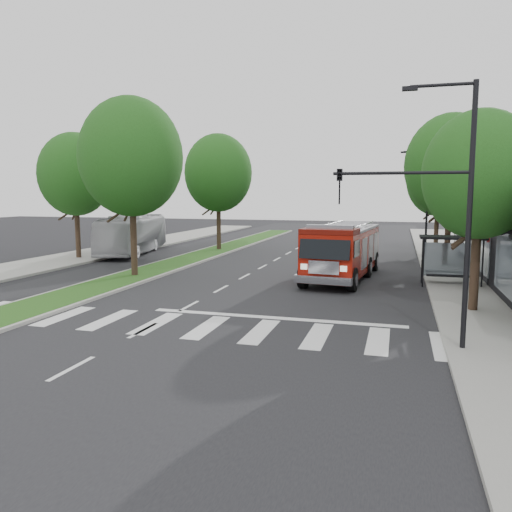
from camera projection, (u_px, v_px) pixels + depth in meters
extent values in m
plane|color=black|center=(189.00, 306.00, 21.34)|extent=(140.00, 140.00, 0.00)
cube|color=gray|center=(472.00, 280.00, 27.45)|extent=(5.00, 80.00, 0.15)
cube|color=gray|center=(55.00, 262.00, 34.83)|extent=(5.00, 80.00, 0.15)
cube|color=gray|center=(210.00, 253.00, 40.14)|extent=(3.00, 50.00, 0.14)
cube|color=#164112|center=(210.00, 252.00, 40.13)|extent=(2.60, 49.50, 0.02)
cylinder|color=black|center=(423.00, 263.00, 25.56)|extent=(0.08, 0.08, 2.50)
cylinder|color=black|center=(482.00, 265.00, 24.80)|extent=(0.08, 0.08, 2.50)
cylinder|color=black|center=(422.00, 260.00, 26.71)|extent=(0.08, 0.08, 2.50)
cylinder|color=black|center=(479.00, 262.00, 25.94)|extent=(0.08, 0.08, 2.50)
cube|color=black|center=(452.00, 237.00, 25.59)|extent=(3.20, 1.60, 0.12)
cube|color=#8C99A5|center=(450.00, 260.00, 26.41)|extent=(2.80, 0.04, 1.80)
cube|color=black|center=(451.00, 276.00, 25.84)|extent=(2.40, 0.40, 0.08)
cylinder|color=black|center=(475.00, 267.00, 19.87)|extent=(0.36, 0.36, 3.74)
ellipsoid|color=#18390F|center=(480.00, 174.00, 19.42)|extent=(4.40, 4.40, 5.06)
cylinder|color=black|center=(448.00, 235.00, 31.27)|extent=(0.36, 0.36, 4.40)
ellipsoid|color=#18390F|center=(451.00, 166.00, 30.74)|extent=(5.60, 5.60, 6.44)
cylinder|color=black|center=(436.00, 228.00, 40.84)|extent=(0.36, 0.36, 3.96)
ellipsoid|color=#18390F|center=(438.00, 180.00, 40.36)|extent=(5.00, 5.00, 5.75)
cylinder|color=black|center=(134.00, 237.00, 28.41)|extent=(0.36, 0.36, 4.62)
ellipsoid|color=#18390F|center=(131.00, 157.00, 27.85)|extent=(5.80, 5.80, 6.67)
cylinder|color=black|center=(219.00, 225.00, 41.78)|extent=(0.36, 0.36, 4.40)
ellipsoid|color=#18390F|center=(218.00, 173.00, 41.25)|extent=(5.60, 5.60, 6.44)
cylinder|color=black|center=(78.00, 231.00, 36.35)|extent=(0.36, 0.36, 4.18)
ellipsoid|color=#18390F|center=(75.00, 174.00, 35.84)|extent=(5.20, 5.20, 5.98)
cylinder|color=black|center=(469.00, 220.00, 14.63)|extent=(0.16, 0.16, 8.00)
cylinder|color=black|center=(443.00, 85.00, 14.39)|extent=(1.80, 0.10, 0.10)
cube|color=black|center=(410.00, 89.00, 14.65)|extent=(0.45, 0.20, 0.12)
cylinder|color=black|center=(400.00, 173.00, 15.00)|extent=(4.00, 0.10, 0.10)
imported|color=black|center=(339.00, 187.00, 15.55)|extent=(0.18, 0.22, 1.10)
cylinder|color=black|center=(427.00, 204.00, 37.05)|extent=(0.16, 0.16, 8.00)
cylinder|color=black|center=(416.00, 151.00, 36.81)|extent=(1.80, 0.10, 0.10)
cube|color=black|center=(404.00, 152.00, 37.06)|extent=(0.45, 0.20, 0.12)
cube|color=#590B04|center=(343.00, 269.00, 28.27)|extent=(3.59, 9.30, 0.27)
cube|color=maroon|center=(346.00, 248.00, 28.93)|extent=(3.37, 7.15, 2.16)
cube|color=maroon|center=(329.00, 256.00, 25.04)|extent=(2.88, 2.20, 2.27)
cube|color=#B2B2B7|center=(347.00, 228.00, 28.79)|extent=(3.37, 7.15, 0.13)
cylinder|color=#B2B2B7|center=(330.00, 224.00, 29.12)|extent=(0.75, 6.46, 0.11)
cylinder|color=#B2B2B7|center=(364.00, 225.00, 28.41)|extent=(0.75, 6.46, 0.11)
cube|color=silver|center=(323.00, 280.00, 24.02)|extent=(2.83, 0.65, 0.38)
cube|color=#8C99A5|center=(330.00, 227.00, 24.86)|extent=(2.40, 0.61, 0.19)
cylinder|color=black|center=(303.00, 277.00, 25.33)|extent=(0.49, 1.22, 1.19)
cylinder|color=black|center=(352.00, 280.00, 24.42)|extent=(0.49, 1.22, 1.19)
cylinder|color=black|center=(325.00, 265.00, 29.52)|extent=(0.49, 1.22, 1.19)
cylinder|color=black|center=(367.00, 267.00, 28.61)|extent=(0.49, 1.22, 1.19)
cylinder|color=black|center=(335.00, 260.00, 31.91)|extent=(0.49, 1.22, 1.19)
cylinder|color=black|center=(374.00, 261.00, 31.00)|extent=(0.49, 1.22, 1.19)
imported|color=#B0AFB4|center=(133.00, 234.00, 40.07)|extent=(4.91, 11.40, 3.09)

